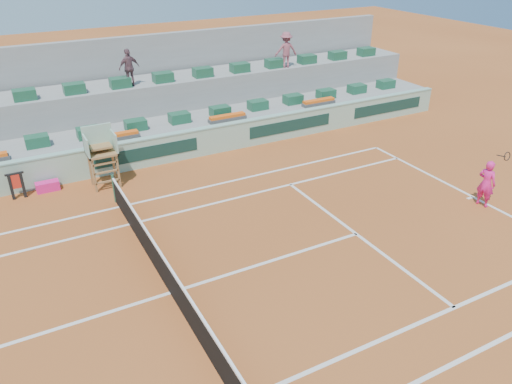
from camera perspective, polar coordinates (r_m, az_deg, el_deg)
ground at (r=14.16m, az=-9.74°, el=-11.30°), size 90.00×90.00×0.00m
seating_tier_lower at (r=23.10m, az=-18.75°, el=5.24°), size 36.00×4.00×1.20m
seating_tier_upper at (r=24.36m, az=-19.74°, el=7.97°), size 36.00×2.40×2.60m
stadium_back_wall at (r=25.63m, az=-20.71°, el=10.86°), size 36.00×0.40×4.40m
player_bag at (r=20.64m, az=-22.72°, el=0.61°), size 0.85×0.38×0.38m
spectator_mid at (r=23.68m, az=-14.30°, el=13.61°), size 1.04×0.58×1.67m
spectator_right at (r=26.49m, az=3.44°, el=15.91°), size 1.26×0.88×1.78m
court_lines at (r=14.15m, az=-9.74°, el=-11.28°), size 23.89×11.09×0.01m
tennis_net at (r=13.84m, az=-9.91°, el=-9.59°), size 0.10×11.97×1.10m
advertising_hoarding at (r=21.06m, az=-17.54°, el=3.40°), size 36.00×0.34×1.26m
umpire_chair at (r=19.80m, az=-17.35°, el=4.76°), size 1.10×0.90×2.40m
seat_row_lower at (r=21.98m, az=-18.61°, el=6.45°), size 32.90×0.60×0.44m
seat_row_upper at (r=23.36m, az=-20.06°, el=11.07°), size 32.90×0.60×0.44m
flower_planters at (r=21.10m, az=-22.11°, el=4.74°), size 26.80×0.36×0.28m
towel_rack at (r=20.32m, az=-25.70°, el=0.87°), size 0.64×0.11×1.03m
tennis_player at (r=19.52m, az=24.84°, el=0.91°), size 0.54×0.92×2.28m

